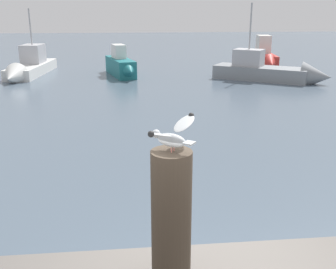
% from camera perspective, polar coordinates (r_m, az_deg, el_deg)
% --- Properties ---
extents(mooring_post, '(0.31, 0.31, 1.13)m').
position_cam_1_polar(mooring_post, '(3.12, 0.48, -12.28)').
color(mooring_post, '#382D23').
rests_on(mooring_post, harbor_quay).
extents(seagull, '(0.44, 0.53, 0.23)m').
position_cam_1_polar(seagull, '(2.84, 0.44, -0.15)').
color(seagull, '#C66C60').
rests_on(seagull, mooring_post).
extents(boat_white, '(1.85, 6.21, 3.77)m').
position_cam_1_polar(boat_white, '(22.63, -19.53, 9.10)').
color(boat_white, silver).
rests_on(boat_white, ground_plane).
extents(boat_red, '(1.69, 4.85, 1.95)m').
position_cam_1_polar(boat_red, '(25.59, 13.70, 10.72)').
color(boat_red, '#B72D28').
rests_on(boat_red, ground_plane).
extents(boat_teal, '(1.83, 4.16, 1.61)m').
position_cam_1_polar(boat_teal, '(21.47, -6.74, 9.84)').
color(boat_teal, '#1E7075').
rests_on(boat_teal, ground_plane).
extents(boat_grey, '(5.48, 4.28, 4.01)m').
position_cam_1_polar(boat_grey, '(20.51, 15.06, 8.73)').
color(boat_grey, gray).
rests_on(boat_grey, ground_plane).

